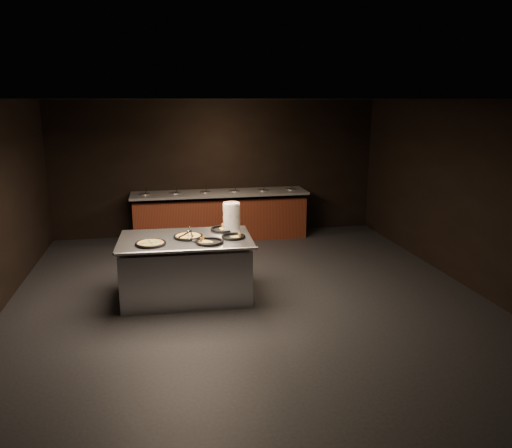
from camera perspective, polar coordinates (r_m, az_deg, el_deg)
The scene contains 11 objects.
room at distance 7.00m, azimuth -0.74°, elevation 2.13°, with size 7.02×8.02×2.92m.
salad_bar at distance 10.66m, azimuth -4.10°, elevation 0.68°, with size 3.70×0.83×1.18m.
serving_counter at distance 7.53m, azimuth -7.97°, elevation -5.13°, with size 1.97×1.30×0.92m.
plate_stack at distance 7.67m, azimuth -2.81°, elevation 0.81°, with size 0.26×0.26×0.44m, color white.
pan_veggie_whole at distance 7.12m, azimuth -11.96°, elevation -2.18°, with size 0.43×0.43×0.04m.
pan_cheese_whole at distance 7.39m, azimuth -7.75°, elevation -1.40°, with size 0.43×0.43×0.04m.
pan_cheese_slices_a at distance 7.76m, azimuth -3.73°, elevation -0.57°, with size 0.41×0.41×0.04m.
pan_cheese_slices_b at distance 7.09m, azimuth -5.35°, elevation -2.02°, with size 0.40×0.40×0.04m.
pan_veggie_slices at distance 7.33m, azimuth -2.61°, elevation -1.43°, with size 0.36×0.36×0.04m.
server_left at distance 7.41m, azimuth -7.57°, elevation -0.95°, with size 0.13×0.31×0.15m.
server_right at distance 7.18m, azimuth -7.74°, elevation -1.37°, with size 0.33×0.18×0.17m.
Camera 1 is at (-1.20, -6.75, 2.90)m, focal length 35.00 mm.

